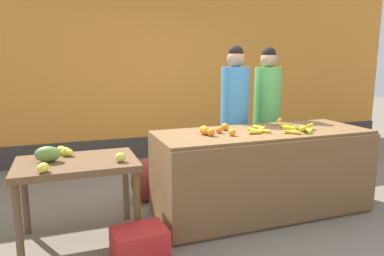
{
  "coord_description": "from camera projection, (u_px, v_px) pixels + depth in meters",
  "views": [
    {
      "loc": [
        -1.62,
        -3.22,
        1.61
      ],
      "look_at": [
        -0.4,
        0.15,
        0.95
      ],
      "focal_mm": 33.43,
      "sensor_mm": 36.0,
      "label": 1
    }
  ],
  "objects": [
    {
      "name": "ground_plane",
      "position": [
        232.0,
        215.0,
        3.82
      ],
      "size": [
        24.0,
        24.0,
        0.0
      ],
      "primitive_type": "plane",
      "color": "#756B5B"
    },
    {
      "name": "market_wall_back",
      "position": [
        163.0,
        73.0,
        6.07
      ],
      "size": [
        9.27,
        0.23,
        2.91
      ],
      "color": "orange",
      "rests_on": "ground"
    },
    {
      "name": "fruit_stall_counter",
      "position": [
        262.0,
        172.0,
        3.84
      ],
      "size": [
        2.28,
        0.87,
        0.9
      ],
      "color": "brown",
      "rests_on": "ground"
    },
    {
      "name": "side_table_wooden",
      "position": [
        77.0,
        171.0,
        3.18
      ],
      "size": [
        1.04,
        0.69,
        0.75
      ],
      "color": "brown",
      "rests_on": "ground"
    },
    {
      "name": "banana_bunch_pile",
      "position": [
        285.0,
        128.0,
        3.75
      ],
      "size": [
        0.8,
        0.67,
        0.07
      ],
      "color": "gold",
      "rests_on": "fruit_stall_counter"
    },
    {
      "name": "orange_pile",
      "position": [
        214.0,
        130.0,
        3.58
      ],
      "size": [
        0.38,
        0.36,
        0.09
      ],
      "color": "orange",
      "rests_on": "fruit_stall_counter"
    },
    {
      "name": "mango_papaya_pile",
      "position": [
        56.0,
        155.0,
        3.16
      ],
      "size": [
        0.79,
        0.7,
        0.14
      ],
      "color": "yellow",
      "rests_on": "side_table_wooden"
    },
    {
      "name": "vendor_woman_blue_shirt",
      "position": [
        234.0,
        120.0,
        4.38
      ],
      "size": [
        0.34,
        0.34,
        1.81
      ],
      "color": "#33333D",
      "rests_on": "ground"
    },
    {
      "name": "vendor_woman_green_shirt",
      "position": [
        267.0,
        117.0,
        4.64
      ],
      "size": [
        0.34,
        0.34,
        1.8
      ],
      "color": "#33333D",
      "rests_on": "ground"
    },
    {
      "name": "produce_crate",
      "position": [
        140.0,
        244.0,
        2.95
      ],
      "size": [
        0.46,
        0.35,
        0.26
      ],
      "primitive_type": "cube",
      "rotation": [
        0.0,
        0.0,
        0.08
      ],
      "color": "red",
      "rests_on": "ground"
    },
    {
      "name": "produce_sack",
      "position": [
        146.0,
        180.0,
        4.16
      ],
      "size": [
        0.43,
        0.39,
        0.51
      ],
      "primitive_type": "ellipsoid",
      "rotation": [
        0.0,
        0.0,
        0.28
      ],
      "color": "maroon",
      "rests_on": "ground"
    }
  ]
}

